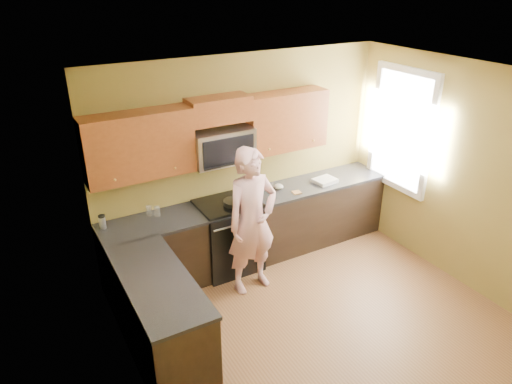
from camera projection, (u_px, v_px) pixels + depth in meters
floor at (330, 331)px, 5.14m from camera, size 4.00×4.00×0.00m
ceiling at (352, 84)px, 3.99m from camera, size 4.00×4.00×0.00m
wall_back at (243, 159)px, 6.14m from camera, size 4.00×0.00×4.00m
wall_left at (138, 285)px, 3.67m from camera, size 0.00×4.00×4.00m
wall_right at (475, 182)px, 5.46m from camera, size 0.00×4.00×4.00m
cabinet_back_run at (254, 229)px, 6.29m from camera, size 4.00×0.60×0.88m
cabinet_left_run at (160, 319)px, 4.66m from camera, size 0.60×1.60×0.88m
countertop_back at (255, 199)px, 6.08m from camera, size 4.00×0.62×0.04m
countertop_left at (157, 280)px, 4.47m from camera, size 0.62×1.60×0.04m
stove at (228, 235)px, 6.07m from camera, size 0.76×0.65×0.95m
microwave at (222, 162)px, 5.76m from camera, size 0.76×0.40×0.42m
upper_cab_left at (142, 177)px, 5.34m from camera, size 1.22×0.33×0.75m
upper_cab_right at (285, 148)px, 6.20m from camera, size 1.12×0.33×0.75m
upper_cab_over_mw at (219, 110)px, 5.51m from camera, size 0.76×0.33×0.30m
window at (401, 130)px, 6.26m from camera, size 0.06×1.06×1.66m
woman at (252, 221)px, 5.50m from camera, size 0.70×0.49×1.82m
frying_pan at (234, 204)px, 5.82m from camera, size 0.37×0.51×0.06m
butter_tub at (248, 206)px, 5.85m from camera, size 0.15×0.15×0.09m
toast_slice at (297, 192)px, 6.19m from camera, size 0.13×0.13×0.01m
napkin_a at (245, 206)px, 5.78m from camera, size 0.12×0.13×0.06m
napkin_b at (279, 187)px, 6.29m from camera, size 0.16×0.17×0.07m
dish_towel at (325, 181)px, 6.50m from camera, size 0.32×0.27×0.05m
travel_mug at (103, 228)px, 5.34m from camera, size 0.09×0.09×0.17m
glass_b at (149, 211)px, 5.60m from camera, size 0.07×0.07×0.12m
glass_c at (157, 211)px, 5.59m from camera, size 0.09×0.09×0.12m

